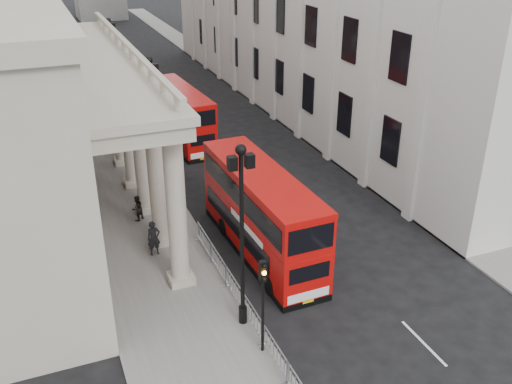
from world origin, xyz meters
TOP-DOWN VIEW (x-y plane):
  - ground at (0.00, 0.00)m, footprint 260.00×260.00m
  - sidewalk_west at (-3.00, 30.00)m, footprint 6.00×140.00m
  - sidewalk_east at (13.50, 30.00)m, footprint 3.00×140.00m
  - kerb at (-0.05, 30.00)m, footprint 0.20×140.00m
  - lamp_post_south at (-0.60, 4.00)m, footprint 1.05×0.44m
  - lamp_post_mid at (-0.60, 20.00)m, footprint 1.05×0.44m
  - lamp_post_north at (-0.60, 36.00)m, footprint 1.05×0.44m
  - traffic_light at (-0.50, 1.98)m, footprint 0.28×0.33m
  - crowd_barriers at (-0.35, 2.23)m, footprint 0.50×18.75m
  - bus_near at (2.43, 9.29)m, footprint 2.87×10.70m
  - bus_far at (2.95, 27.07)m, footprint 2.93×9.93m
  - pedestrian_a at (-2.92, 10.95)m, footprint 0.72×0.50m
  - pedestrian_b at (-3.00, 15.01)m, footprint 0.95×0.89m
  - pedestrian_c at (-1.95, 16.87)m, footprint 1.01×0.93m

SIDE VIEW (x-z plane):
  - ground at x=0.00m, z-range 0.00..0.00m
  - sidewalk_west at x=-3.00m, z-range 0.00..0.12m
  - sidewalk_east at x=13.50m, z-range 0.00..0.12m
  - kerb at x=-0.05m, z-range 0.00..0.14m
  - crowd_barriers at x=-0.35m, z-range 0.12..1.22m
  - pedestrian_b at x=-3.00m, z-range 0.12..1.66m
  - pedestrian_c at x=-1.95m, z-range 0.12..1.86m
  - pedestrian_a at x=-2.92m, z-range 0.12..2.02m
  - bus_far at x=2.95m, z-range 0.10..4.33m
  - bus_near at x=2.43m, z-range 0.10..4.69m
  - traffic_light at x=-0.50m, z-range 0.96..5.26m
  - lamp_post_south at x=-0.60m, z-range 0.75..9.07m
  - lamp_post_mid at x=-0.60m, z-range 0.75..9.07m
  - lamp_post_north at x=-0.60m, z-range 0.75..9.07m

